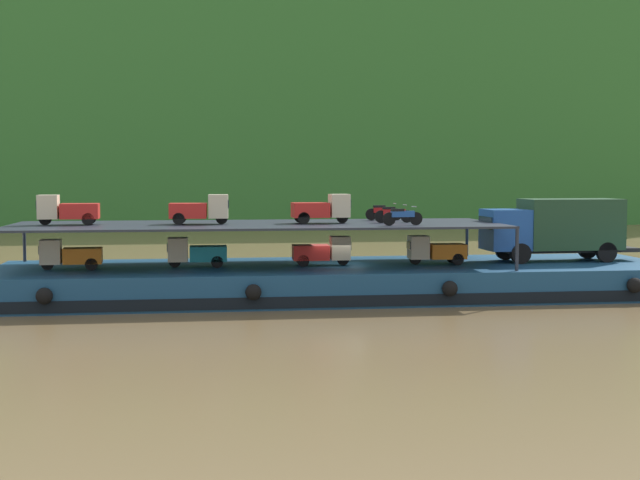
# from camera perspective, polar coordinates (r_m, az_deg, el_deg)

# --- Properties ---
(ground_plane) EXTENTS (400.00, 400.00, 0.00)m
(ground_plane) POSITION_cam_1_polar(r_m,az_deg,el_deg) (41.64, 1.15, -3.70)
(ground_plane) COLOR brown
(hillside_far_bank) EXTENTS (116.98, 28.21, 29.50)m
(hillside_far_bank) POSITION_cam_1_polar(r_m,az_deg,el_deg) (109.19, -4.42, 9.97)
(hillside_far_bank) COLOR #33702D
(hillside_far_bank) RESTS_ON ground
(cargo_barge) EXTENTS (32.05, 8.91, 1.50)m
(cargo_barge) POSITION_cam_1_polar(r_m,az_deg,el_deg) (41.52, 1.15, -2.68)
(cargo_barge) COLOR navy
(cargo_barge) RESTS_ON ground
(covered_lorry) EXTENTS (7.89, 2.43, 3.10)m
(covered_lorry) POSITION_cam_1_polar(r_m,az_deg,el_deg) (44.69, 15.22, 0.82)
(covered_lorry) COLOR #1E4C99
(covered_lorry) RESTS_ON cargo_barge
(cargo_rack) EXTENTS (22.85, 7.56, 2.00)m
(cargo_rack) POSITION_cam_1_polar(r_m,az_deg,el_deg) (40.89, -4.12, 0.99)
(cargo_rack) COLOR #232833
(cargo_rack) RESTS_ON cargo_barge
(mini_truck_lower_stern) EXTENTS (2.80, 1.30, 1.38)m
(mini_truck_lower_stern) POSITION_cam_1_polar(r_m,az_deg,el_deg) (40.87, -16.11, -0.92)
(mini_truck_lower_stern) COLOR orange
(mini_truck_lower_stern) RESTS_ON cargo_barge
(mini_truck_lower_aft) EXTENTS (2.74, 1.20, 1.38)m
(mini_truck_lower_aft) POSITION_cam_1_polar(r_m,az_deg,el_deg) (40.80, -8.14, -0.81)
(mini_truck_lower_aft) COLOR teal
(mini_truck_lower_aft) RESTS_ON cargo_barge
(mini_truck_lower_mid) EXTENTS (2.76, 1.24, 1.38)m
(mini_truck_lower_mid) POSITION_cam_1_polar(r_m,az_deg,el_deg) (41.09, 0.16, -0.73)
(mini_truck_lower_mid) COLOR red
(mini_truck_lower_mid) RESTS_ON cargo_barge
(mini_truck_lower_fore) EXTENTS (2.76, 1.24, 1.38)m
(mini_truck_lower_fore) POSITION_cam_1_polar(r_m,az_deg,el_deg) (42.00, 7.59, -0.66)
(mini_truck_lower_fore) COLOR orange
(mini_truck_lower_fore) RESTS_ON cargo_barge
(mini_truck_upper_stern) EXTENTS (2.77, 1.25, 1.38)m
(mini_truck_upper_stern) POSITION_cam_1_polar(r_m,az_deg,el_deg) (41.44, -16.27, 1.91)
(mini_truck_upper_stern) COLOR red
(mini_truck_upper_stern) RESTS_ON cargo_rack
(mini_truck_upper_mid) EXTENTS (2.78, 1.28, 1.38)m
(mini_truck_upper_mid) POSITION_cam_1_polar(r_m,az_deg,el_deg) (40.74, -7.87, 2.01)
(mini_truck_upper_mid) COLOR red
(mini_truck_upper_mid) RESTS_ON cargo_rack
(mini_truck_upper_fore) EXTENTS (2.78, 1.28, 1.38)m
(mini_truck_upper_fore) POSITION_cam_1_polar(r_m,az_deg,el_deg) (41.13, 0.13, 2.07)
(mini_truck_upper_fore) COLOR red
(mini_truck_upper_fore) RESTS_ON cargo_rack
(motorcycle_upper_port) EXTENTS (1.90, 0.55, 0.87)m
(motorcycle_upper_port) POSITION_cam_1_polar(r_m,az_deg,el_deg) (39.55, 5.42, 1.59)
(motorcycle_upper_port) COLOR black
(motorcycle_upper_port) RESTS_ON cargo_rack
(motorcycle_upper_centre) EXTENTS (1.90, 0.55, 0.87)m
(motorcycle_upper_centre) POSITION_cam_1_polar(r_m,az_deg,el_deg) (41.78, 4.85, 1.74)
(motorcycle_upper_centre) COLOR black
(motorcycle_upper_centre) RESTS_ON cargo_rack
(motorcycle_upper_stbd) EXTENTS (1.90, 0.55, 0.87)m
(motorcycle_upper_stbd) POSITION_cam_1_polar(r_m,az_deg,el_deg) (44.00, 4.21, 1.87)
(motorcycle_upper_stbd) COLOR black
(motorcycle_upper_stbd) RESTS_ON cargo_rack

